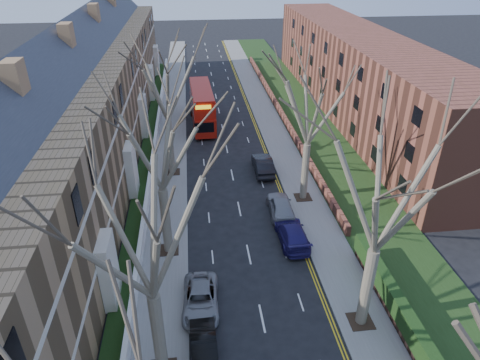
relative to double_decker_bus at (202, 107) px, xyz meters
name	(u,v)px	position (x,y,z in m)	size (l,w,h in m)	color
pavement_left	(172,129)	(-3.71, -1.34, -2.12)	(3.00, 102.00, 0.12)	slate
pavement_right	(271,125)	(8.29, -1.34, -2.12)	(3.00, 102.00, 0.12)	slate
terrace_left	(84,112)	(-11.36, -9.34, 3.35)	(9.70, 78.00, 13.60)	#95734B
flats_right	(356,73)	(19.75, 2.66, 2.80)	(13.97, 54.00, 10.00)	brown
front_wall_left	(154,155)	(-5.36, -9.34, -1.56)	(0.30, 78.00, 1.00)	white
grass_verge_right	(308,123)	(12.79, -1.34, -2.03)	(6.00, 102.00, 0.06)	#1D3312
tree_left_mid	(143,221)	(-3.41, -34.34, 7.38)	(10.50, 10.50, 14.71)	#6B5E4C
tree_left_far	(157,133)	(-3.41, -24.34, 7.06)	(10.15, 10.15, 14.22)	#6B5E4C
tree_left_dist	(164,75)	(-3.41, -12.34, 7.38)	(10.50, 10.50, 14.71)	#6B5E4C
tree_right_mid	(388,182)	(7.99, -32.34, 7.38)	(10.50, 10.50, 14.71)	#6B5E4C
tree_right_far	(311,96)	(7.99, -18.34, 7.06)	(10.15, 10.15, 14.22)	#6B5E4C
double_decker_bus	(202,107)	(0.00, 0.00, 0.00)	(2.97, 10.66, 4.44)	#A4150B
car_left_mid	(204,349)	(-1.24, -33.70, -1.53)	(1.38, 3.96, 1.31)	black
car_left_far	(201,300)	(-1.30, -30.05, -1.53)	(2.15, 4.67, 1.30)	gray
car_right_near	(292,233)	(5.67, -24.16, -1.46)	(2.02, 4.97, 1.44)	navy
car_right_mid	(281,206)	(5.55, -20.54, -1.39)	(1.87, 4.64, 1.58)	gray
car_right_far	(263,165)	(5.30, -13.05, -1.39)	(1.67, 4.78, 1.58)	black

